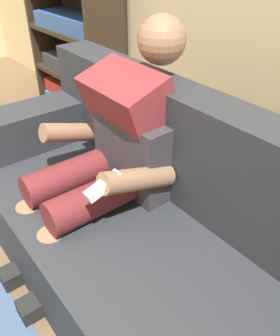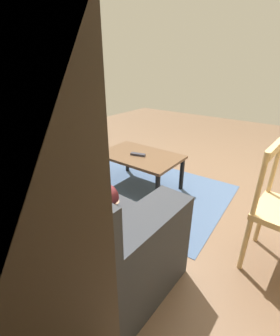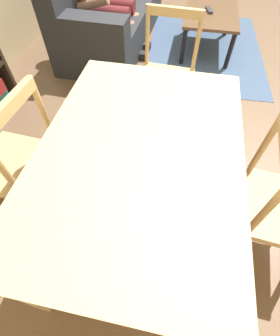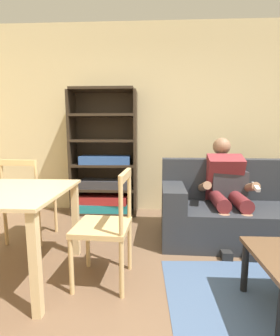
{
  "view_description": "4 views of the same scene",
  "coord_description": "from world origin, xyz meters",
  "views": [
    {
      "loc": [
        1.78,
        0.81,
        1.41
      ],
      "look_at": [
        0.96,
        1.5,
        0.7
      ],
      "focal_mm": 37.82,
      "sensor_mm": 36.0,
      "label": 1
    },
    {
      "loc": [
        -0.54,
        2.26,
        1.37
      ],
      "look_at": [
        0.93,
        0.33,
        0.25
      ],
      "focal_mm": 24.29,
      "sensor_mm": 36.0,
      "label": 2
    },
    {
      "loc": [
        -2.26,
        0.53,
        1.57
      ],
      "look_at": [
        -1.55,
        0.67,
        0.6
      ],
      "focal_mm": 25.86,
      "sensor_mm": 36.0,
      "label": 3
    },
    {
      "loc": [
        -0.2,
        -1.14,
        1.2
      ],
      "look_at": [
        -0.29,
        0.91,
        0.9
      ],
      "focal_mm": 25.73,
      "sensor_mm": 36.0,
      "label": 4
    }
  ],
  "objects": [
    {
      "name": "couch",
      "position": [
        0.96,
        1.56,
        0.33
      ],
      "size": [
        2.1,
        0.9,
        0.89
      ],
      "color": "#282B30",
      "rests_on": "ground_plane"
    },
    {
      "name": "person_lounging",
      "position": [
        0.66,
        1.6,
        0.58
      ],
      "size": [
        0.6,
        0.97,
        1.14
      ],
      "color": "maroon",
      "rests_on": "ground_plane"
    },
    {
      "name": "bookshelf",
      "position": [
        -0.89,
        2.37,
        0.7
      ],
      "size": [
        0.96,
        0.36,
        1.82
      ],
      "color": "#2D2319",
      "rests_on": "ground_plane"
    }
  ]
}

